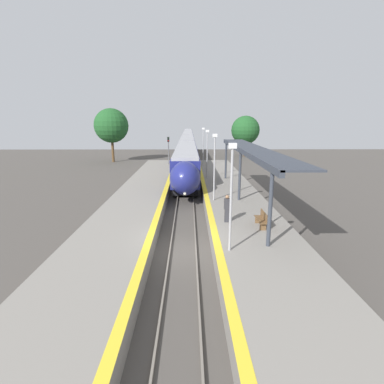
% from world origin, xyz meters
% --- Properties ---
extents(ground_plane, '(120.00, 120.00, 0.00)m').
position_xyz_m(ground_plane, '(0.00, 0.00, 0.00)').
color(ground_plane, '#4C4742').
extents(rail_left, '(0.08, 90.00, 0.15)m').
position_xyz_m(rail_left, '(-0.72, 0.00, 0.07)').
color(rail_left, slate).
rests_on(rail_left, ground_plane).
extents(rail_right, '(0.08, 90.00, 0.15)m').
position_xyz_m(rail_right, '(0.72, 0.00, 0.07)').
color(rail_right, slate).
rests_on(rail_right, ground_plane).
extents(train, '(2.75, 94.27, 3.90)m').
position_xyz_m(train, '(0.00, 55.17, 2.23)').
color(train, black).
rests_on(train, ground_plane).
extents(platform_right, '(4.87, 64.00, 0.95)m').
position_xyz_m(platform_right, '(4.01, 0.00, 0.47)').
color(platform_right, gray).
rests_on(platform_right, ground_plane).
extents(platform_left, '(4.55, 64.00, 0.95)m').
position_xyz_m(platform_left, '(-3.85, 0.00, 0.47)').
color(platform_left, gray).
rests_on(platform_left, ground_plane).
extents(platform_bench, '(0.44, 1.63, 0.89)m').
position_xyz_m(platform_bench, '(4.65, 1.50, 1.42)').
color(platform_bench, brown).
rests_on(platform_bench, platform_right).
extents(person_waiting, '(0.36, 0.23, 1.72)m').
position_xyz_m(person_waiting, '(2.67, 2.36, 1.84)').
color(person_waiting, '#333338').
rests_on(person_waiting, platform_right).
extents(railway_signal, '(0.28, 0.28, 4.80)m').
position_xyz_m(railway_signal, '(-2.57, 27.50, 2.91)').
color(railway_signal, '#59595E').
rests_on(railway_signal, ground_plane).
extents(lamppost_near, '(0.36, 0.20, 5.15)m').
position_xyz_m(lamppost_near, '(2.30, -1.79, 3.91)').
color(lamppost_near, '#9E9EA3').
rests_on(lamppost_near, platform_right).
extents(lamppost_mid, '(0.36, 0.20, 5.15)m').
position_xyz_m(lamppost_mid, '(2.30, 7.62, 3.91)').
color(lamppost_mid, '#9E9EA3').
rests_on(lamppost_mid, platform_right).
extents(lamppost_far, '(0.36, 0.20, 5.15)m').
position_xyz_m(lamppost_far, '(2.30, 17.03, 3.91)').
color(lamppost_far, '#9E9EA3').
rests_on(lamppost_far, platform_right).
extents(lamppost_farthest, '(0.36, 0.20, 5.15)m').
position_xyz_m(lamppost_farthest, '(2.30, 26.44, 3.91)').
color(lamppost_farthest, '#9E9EA3').
rests_on(lamppost_farthest, platform_right).
extents(station_canopy, '(2.02, 20.95, 4.09)m').
position_xyz_m(station_canopy, '(4.88, 7.68, 4.79)').
color(station_canopy, '#333842').
rests_on(station_canopy, platform_right).
extents(background_tree_left, '(5.77, 5.77, 9.08)m').
position_xyz_m(background_tree_left, '(-12.87, 36.97, 6.18)').
color(background_tree_left, brown).
rests_on(background_tree_left, ground_plane).
extents(background_tree_right, '(5.56, 5.56, 7.98)m').
position_xyz_m(background_tree_right, '(11.48, 44.89, 5.18)').
color(background_tree_right, brown).
rests_on(background_tree_right, ground_plane).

